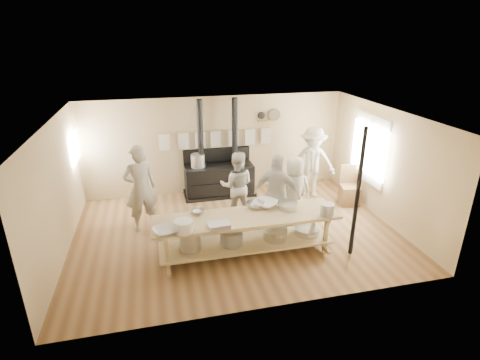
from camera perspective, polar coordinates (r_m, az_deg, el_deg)
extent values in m
plane|color=brown|center=(8.41, -0.57, -7.91)|extent=(7.00, 7.00, 0.00)
plane|color=tan|center=(10.17, -3.71, 5.39)|extent=(7.00, 0.00, 7.00)
plane|color=tan|center=(5.67, 5.02, -8.67)|extent=(7.00, 0.00, 7.00)
plane|color=tan|center=(7.91, -26.18, -1.79)|extent=(0.00, 5.00, 5.00)
plane|color=tan|center=(9.21, 21.17, 2.17)|extent=(0.00, 5.00, 5.00)
plane|color=beige|center=(7.47, -0.64, 9.70)|extent=(7.00, 7.00, 0.00)
cube|color=beige|center=(9.61, 19.24, 4.47)|extent=(0.06, 1.35, 1.65)
plane|color=white|center=(9.59, 19.04, 4.46)|extent=(0.00, 1.50, 1.50)
cube|color=beige|center=(9.59, 18.99, 4.45)|extent=(0.02, 0.03, 1.50)
plane|color=white|center=(9.66, -23.88, 4.51)|extent=(0.00, 0.90, 0.90)
cube|color=black|center=(10.08, -3.20, -0.01)|extent=(1.80, 0.70, 0.85)
cube|color=black|center=(10.23, -3.16, -1.96)|extent=(1.90, 0.75, 0.10)
cube|color=black|center=(10.15, -3.58, 3.88)|extent=(1.80, 0.12, 0.35)
cylinder|color=black|center=(9.66, -6.06, 7.05)|extent=(0.15, 0.15, 1.75)
cylinder|color=black|center=(9.80, -0.80, 7.39)|extent=(0.15, 0.15, 1.75)
cylinder|color=#B2B2B7|center=(9.80, -6.44, 2.94)|extent=(0.36, 0.36, 0.34)
cylinder|color=gray|center=(9.94, -0.09, 3.23)|extent=(0.30, 0.30, 0.30)
cylinder|color=tan|center=(9.96, -3.67, 7.55)|extent=(3.00, 0.04, 0.04)
cube|color=white|center=(9.89, -11.40, 5.74)|extent=(0.28, 0.01, 0.46)
cube|color=white|center=(9.91, -8.80, 5.95)|extent=(0.28, 0.01, 0.46)
cube|color=white|center=(9.96, -6.20, 6.15)|extent=(0.28, 0.01, 0.46)
cube|color=white|center=(10.02, -3.64, 6.33)|extent=(0.28, 0.01, 0.46)
cube|color=white|center=(10.10, -1.11, 6.50)|extent=(0.28, 0.01, 0.46)
cube|color=white|center=(10.20, 1.38, 6.65)|extent=(0.28, 0.01, 0.46)
cube|color=white|center=(10.32, 3.82, 6.79)|extent=(0.28, 0.01, 0.46)
cube|color=tan|center=(10.25, 4.11, 8.99)|extent=(0.50, 0.14, 0.03)
cylinder|color=black|center=(10.20, 3.29, 9.80)|extent=(0.20, 0.04, 0.20)
cylinder|color=silver|center=(10.31, 5.29, 9.87)|extent=(0.32, 0.03, 0.32)
cube|color=tan|center=(7.24, 0.98, -5.71)|extent=(3.60, 0.90, 0.06)
cube|color=tan|center=(7.52, 0.96, -9.56)|extent=(3.40, 0.80, 0.04)
cube|color=tan|center=(7.55, 0.95, -9.89)|extent=(3.30, 0.06, 0.06)
cube|color=tan|center=(7.01, -11.03, -10.92)|extent=(0.07, 0.07, 0.85)
cube|color=tan|center=(7.52, -11.27, -8.49)|extent=(0.07, 0.07, 0.85)
cube|color=tan|center=(7.68, 12.93, -7.97)|extent=(0.07, 0.07, 0.85)
cube|color=tan|center=(8.15, 11.12, -5.97)|extent=(0.07, 0.07, 0.85)
cylinder|color=#B2B2B7|center=(7.26, -7.59, -9.10)|extent=(0.40, 0.40, 0.38)
cylinder|color=gray|center=(7.38, -1.32, -8.71)|extent=(0.44, 0.44, 0.30)
cylinder|color=silver|center=(7.61, 5.39, -8.15)|extent=(0.48, 0.48, 0.22)
cylinder|color=silver|center=(7.86, 10.28, -7.72)|extent=(0.52, 0.52, 0.14)
cylinder|color=black|center=(7.40, 17.48, -2.04)|extent=(0.08, 0.08, 2.60)
imported|color=beige|center=(8.39, -14.93, -1.24)|extent=(0.82, 0.65, 1.97)
imported|color=beige|center=(8.69, -0.50, -0.88)|extent=(0.91, 0.78, 1.63)
imported|color=beige|center=(8.53, 8.22, -1.67)|extent=(0.83, 0.59, 1.60)
imported|color=beige|center=(8.13, 5.66, -2.10)|extent=(1.10, 0.93, 1.77)
imported|color=beige|center=(10.03, 10.93, 2.66)|extent=(1.38, 1.07, 1.89)
cube|color=brown|center=(10.00, 16.33, -2.18)|extent=(0.56, 0.56, 0.50)
cube|color=brown|center=(10.01, 16.28, 0.77)|extent=(0.46, 0.14, 0.55)
imported|color=white|center=(6.74, -11.31, -7.64)|extent=(0.55, 0.55, 0.11)
imported|color=silver|center=(7.36, -6.48, -4.77)|extent=(0.36, 0.36, 0.08)
imported|color=white|center=(7.60, 3.84, -3.62)|extent=(0.66, 0.66, 0.12)
imported|color=silver|center=(7.55, 2.36, -3.78)|extent=(0.46, 0.46, 0.11)
cube|color=#B2B2B7|center=(6.81, -3.26, -6.93)|extent=(0.41, 0.29, 0.09)
cylinder|color=silver|center=(7.55, 7.25, -3.88)|extent=(0.48, 0.48, 0.13)
cylinder|color=gray|center=(7.39, 13.13, -4.43)|extent=(0.35, 0.35, 0.24)
cylinder|color=white|center=(6.72, -8.60, -6.99)|extent=(0.45, 0.45, 0.21)
cylinder|color=white|center=(7.40, 13.09, -4.60)|extent=(0.14, 0.14, 0.19)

